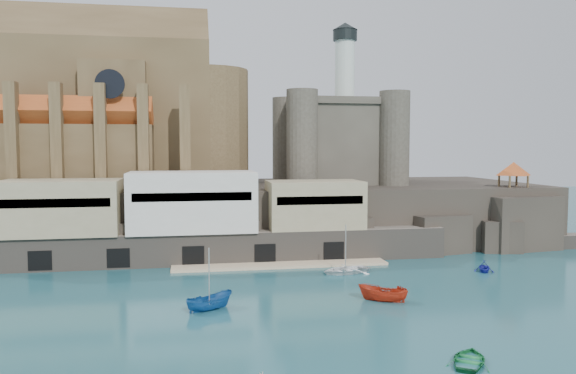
# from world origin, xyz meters

# --- Properties ---
(ground) EXTENTS (300.00, 300.00, 0.00)m
(ground) POSITION_xyz_m (0.00, 0.00, 0.00)
(ground) COLOR #1A4D57
(ground) RESTS_ON ground
(promontory) EXTENTS (100.00, 36.00, 10.00)m
(promontory) POSITION_xyz_m (-0.19, 39.37, 4.92)
(promontory) COLOR black
(promontory) RESTS_ON ground
(quay) EXTENTS (70.00, 12.00, 13.05)m
(quay) POSITION_xyz_m (-10.19, 23.07, 6.07)
(quay) COLOR #6F6559
(quay) RESTS_ON ground
(church) EXTENTS (47.00, 25.93, 30.51)m
(church) POSITION_xyz_m (-24.13, 41.85, 22.13)
(church) COLOR brown
(church) RESTS_ON promontory
(castle_keep) EXTENTS (21.20, 21.20, 29.30)m
(castle_keep) POSITION_xyz_m (16.08, 41.08, 18.31)
(castle_keep) COLOR #413D33
(castle_keep) RESTS_ON promontory
(rock_outcrop) EXTENTS (14.50, 10.50, 8.70)m
(rock_outcrop) POSITION_xyz_m (42.00, 25.84, 4.02)
(rock_outcrop) COLOR black
(rock_outcrop) RESTS_ON ground
(pavilion) EXTENTS (6.40, 6.40, 5.40)m
(pavilion) POSITION_xyz_m (42.00, 26.00, 12.73)
(pavilion) COLOR brown
(pavilion) RESTS_ON rock_outcrop
(boat_2) EXTENTS (2.75, 2.73, 5.30)m
(boat_2) POSITION_xyz_m (-8.49, -1.45, 0.00)
(boat_2) COLOR #154C8D
(boat_2) RESTS_ON ground
(boat_3) EXTENTS (3.57, 2.86, 5.04)m
(boat_3) POSITION_xyz_m (10.91, -18.96, 0.00)
(boat_3) COLOR #1B7B3E
(boat_3) RESTS_ON ground
(boat_5) EXTENTS (2.78, 2.76, 5.36)m
(boat_5) POSITION_xyz_m (10.04, -1.43, 0.00)
(boat_5) COLOR #B82F16
(boat_5) RESTS_ON ground
(boat_6) EXTENTS (2.62, 4.93, 6.63)m
(boat_6) POSITION_xyz_m (9.80, 12.52, 0.00)
(boat_6) COLOR white
(boat_6) RESTS_ON ground
(boat_7) EXTENTS (3.51, 2.93, 3.49)m
(boat_7) POSITION_xyz_m (28.20, 10.01, 0.00)
(boat_7) COLOR #1E23A0
(boat_7) RESTS_ON ground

